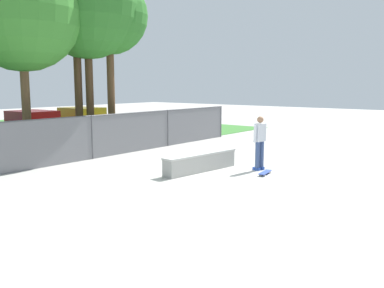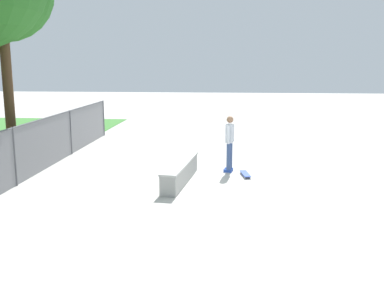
# 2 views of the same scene
# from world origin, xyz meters

# --- Properties ---
(ground_plane) EXTENTS (80.00, 80.00, 0.00)m
(ground_plane) POSITION_xyz_m (0.00, 0.00, 0.00)
(ground_plane) COLOR #ADAAA3
(concrete_ledge) EXTENTS (3.10, 0.82, 0.61)m
(concrete_ledge) POSITION_xyz_m (0.78, 0.54, 0.31)
(concrete_ledge) COLOR #999993
(concrete_ledge) RESTS_ON ground
(skateboarder) EXTENTS (0.59, 0.33, 1.82)m
(skateboarder) POSITION_xyz_m (2.16, -0.90, 1.01)
(skateboarder) COLOR #2647A5
(skateboarder) RESTS_ON ground
(skateboard) EXTENTS (0.82, 0.34, 0.09)m
(skateboard) POSITION_xyz_m (1.65, -1.41, 0.07)
(skateboard) COLOR #334CB2
(skateboard) RESTS_ON ground
(chainlink_fence) EXTENTS (17.64, 0.07, 1.70)m
(chainlink_fence) POSITION_xyz_m (0.00, 5.22, 0.93)
(chainlink_fence) COLOR #4C4C51
(chainlink_fence) RESTS_ON ground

